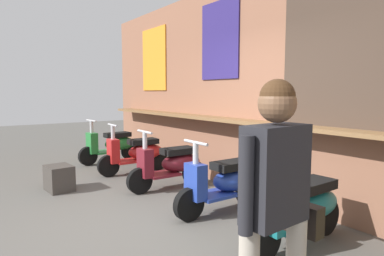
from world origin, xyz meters
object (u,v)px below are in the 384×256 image
at_px(scooter_red, 138,153).
at_px(merchandise_crate, 59,178).
at_px(scooter_maroon, 172,164).
at_px(shopper_with_handbag, 276,191).
at_px(scooter_blue, 226,182).
at_px(scooter_teal, 302,207).
at_px(scooter_green, 113,145).

bearing_deg(scooter_red, merchandise_crate, 16.30).
bearing_deg(scooter_maroon, shopper_with_handbag, 69.27).
relative_size(scooter_maroon, merchandise_crate, 3.12).
height_order(scooter_red, merchandise_crate, scooter_red).
bearing_deg(scooter_maroon, scooter_red, -88.79).
relative_size(scooter_blue, shopper_with_handbag, 0.86).
height_order(scooter_maroon, scooter_blue, same).
relative_size(scooter_blue, scooter_teal, 1.00).
distance_m(scooter_green, shopper_with_handbag, 6.00).
bearing_deg(shopper_with_handbag, scooter_green, -15.87).
distance_m(scooter_blue, merchandise_crate, 2.71).
distance_m(shopper_with_handbag, merchandise_crate, 4.28).
relative_size(scooter_red, merchandise_crate, 3.12).
bearing_deg(scooter_red, scooter_maroon, 92.71).
distance_m(scooter_red, scooter_teal, 3.78).
xyz_separation_m(scooter_green, scooter_red, (1.24, 0.00, 0.00)).
xyz_separation_m(scooter_green, scooter_maroon, (2.51, 0.00, 0.00)).
height_order(scooter_red, shopper_with_handbag, shopper_with_handbag).
distance_m(scooter_teal, shopper_with_handbag, 1.67).
height_order(scooter_green, shopper_with_handbag, shopper_with_handbag).
distance_m(scooter_maroon, merchandise_crate, 1.80).
bearing_deg(scooter_teal, scooter_green, -91.78).
bearing_deg(merchandise_crate, scooter_blue, 34.95).
xyz_separation_m(scooter_maroon, merchandise_crate, (-0.89, -1.55, -0.19)).
bearing_deg(scooter_blue, scooter_red, -90.13).
bearing_deg(scooter_red, scooter_blue, 92.71).
relative_size(scooter_red, scooter_maroon, 1.00).
distance_m(scooter_maroon, scooter_teal, 2.51).
xyz_separation_m(scooter_maroon, shopper_with_handbag, (3.31, -1.33, 0.60)).
relative_size(scooter_teal, shopper_with_handbag, 0.86).
xyz_separation_m(scooter_maroon, scooter_teal, (2.51, -0.00, 0.00)).
distance_m(scooter_red, scooter_maroon, 1.27).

